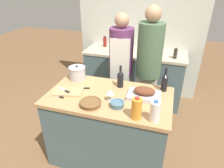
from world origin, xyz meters
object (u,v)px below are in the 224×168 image
Objects in this scene: cutting_board at (68,91)px; juice_jug at (137,109)px; stand_mixer at (127,46)px; condiment_bottle_tall at (175,54)px; wine_bottle_green at (120,79)px; wine_bottle_dark at (165,82)px; knife_chef at (80,88)px; knife_bread at (59,96)px; mixing_bowl at (117,104)px; stock_pot at (77,73)px; wine_glass_left at (110,92)px; roasting_pan at (144,94)px; milk_jug at (155,112)px; condiment_bottle_short at (105,42)px; knife_paring at (64,90)px; person_cook_guest at (148,66)px; wicker_basket at (91,103)px; person_cook_aproned at (121,66)px.

cutting_board is 1.64× the size of juice_jug.
stand_mixer is 1.92× the size of condiment_bottle_tall.
wine_bottle_green is 0.96× the size of wine_bottle_dark.
wine_bottle_dark reaches higher than knife_chef.
wine_bottle_dark is 1.65× the size of condiment_bottle_tall.
cutting_board reaches higher than knife_bread.
stand_mixer is at bearing 99.58° from mixing_bowl.
stock_pot reaches higher than cutting_board.
juice_jug is 1.75× the size of wine_glass_left.
roasting_pan is 0.34m from mixing_bowl.
knife_chef is at bearing 158.62° from milk_jug.
wine_glass_left is at bearing -2.05° from cutting_board.
wine_bottle_dark is 0.86× the size of stand_mixer.
wine_glass_left is 0.55× the size of knife_chef.
roasting_pan is 0.84m from cutting_board.
wine_glass_left is 0.66× the size of condiment_bottle_short.
wine_glass_left is 0.75× the size of condiment_bottle_tall.
milk_jug is at bearing -68.81° from stand_mixer.
knife_paring is 1.15× the size of knife_bread.
mixing_bowl reaches higher than knife_paring.
wine_bottle_dark is (1.02, 0.35, 0.10)m from cutting_board.
condiment_bottle_tall is at bearing 61.38° from person_cook_guest.
roasting_pan is 2.47× the size of mixing_bowl.
juice_jug is (0.21, -0.12, 0.07)m from mixing_bowl.
stock_pot is (-0.04, 0.34, 0.07)m from cutting_board.
milk_jug is 1.41× the size of knife_bread.
wicker_basket is 1.02m from person_cook_aproned.
cutting_board is 1.57× the size of knife_chef.
wine_bottle_dark is at bearing 6.74° from wine_bottle_green.
condiment_bottle_short is at bearing 112.51° from mixing_bowl.
person_cook_aproned is (0.43, 0.85, -0.00)m from knife_paring.
wine_bottle_green is 1.51× the size of knife_paring.
milk_jug is (0.64, -0.06, 0.07)m from wicker_basket.
roasting_pan is 0.68m from person_cook_guest.
wicker_basket is 1.16× the size of condiment_bottle_short.
person_cook_aproned is at bearing 68.30° from knife_chef.
roasting_pan is at bearing 25.54° from wine_glass_left.
milk_jug is at bearing -12.27° from knife_paring.
wine_glass_left reaches higher than mixing_bowl.
juice_jug is at bearing -25.93° from knife_chef.
wine_bottle_green is (-0.45, 0.52, 0.00)m from milk_jug.
cutting_board is 0.12m from knife_bread.
knife_bread is at bearing -170.58° from wine_glass_left.
wicker_basket is 1.08m from person_cook_guest.
condiment_bottle_tall is (0.09, 1.04, -0.01)m from wine_bottle_dark.
mixing_bowl is at bearing 12.60° from wicker_basket.
condiment_bottle_tall is at bearing 61.93° from wine_bottle_green.
knife_bread is at bearing -127.77° from condiment_bottle_tall.
knife_chef is 1.31× the size of knife_paring.
person_cook_guest reaches higher than knife_bread.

